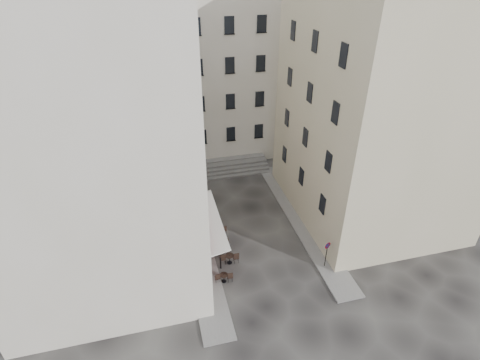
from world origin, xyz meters
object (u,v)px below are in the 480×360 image
object	(u,v)px
bistro_table_a	(224,277)
bistro_table_b	(229,258)
no_parking_sign	(327,250)
pedestrian	(214,229)

from	to	relation	value
bistro_table_a	bistro_table_b	bearing A→B (deg)	65.19
no_parking_sign	bistro_table_a	size ratio (longest dim) A/B	1.91
no_parking_sign	bistro_table_b	xyz separation A→B (m)	(-6.61, 2.10, -1.15)
no_parking_sign	bistro_table_a	distance (m)	7.50
no_parking_sign	pedestrian	xyz separation A→B (m)	(-7.18, 5.09, -0.68)
bistro_table_a	pedestrian	world-z (taller)	pedestrian
pedestrian	bistro_table_b	bearing A→B (deg)	55.67
bistro_table_b	no_parking_sign	bearing A→B (deg)	-17.64
bistro_table_a	pedestrian	distance (m)	4.70
bistro_table_b	pedestrian	xyz separation A→B (m)	(-0.56, 2.99, 0.47)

